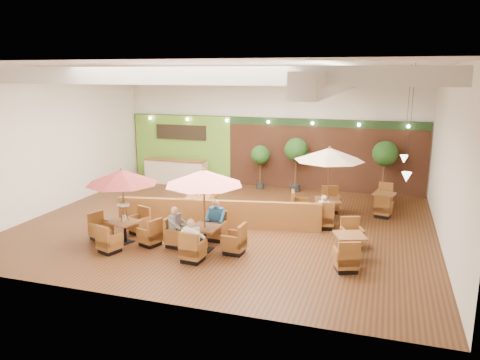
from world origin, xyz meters
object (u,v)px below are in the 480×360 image
at_px(table_5, 384,202).
at_px(topiary_0, 260,157).
at_px(service_counter, 176,172).
at_px(diner_4, 324,208).
at_px(table_0, 123,192).
at_px(table_4, 349,247).
at_px(diner_2, 176,223).
at_px(diner_3, 324,208).
at_px(table_1, 204,194).
at_px(topiary_2, 385,156).
at_px(booth_divider, 218,214).
at_px(diner_0, 192,236).
at_px(topiary_1, 296,152).
at_px(diner_1, 216,217).
at_px(table_2, 327,167).
at_px(table_3, 199,203).

height_order(table_5, topiary_0, topiary_0).
xyz_separation_m(service_counter, diner_4, (7.69, -4.58, 0.15)).
distance_m(table_0, topiary_0, 8.35).
distance_m(table_0, table_4, 7.00).
relative_size(table_5, diner_2, 3.00).
relative_size(diner_2, diner_4, 1.11).
relative_size(service_counter, diner_3, 4.18).
xyz_separation_m(table_4, diner_2, (-5.12, -0.64, 0.41)).
xyz_separation_m(table_1, diner_2, (-0.92, 0.00, -0.97)).
relative_size(service_counter, table_0, 1.21).
bearing_deg(diner_3, topiary_2, 53.45).
relative_size(booth_divider, diner_0, 8.60).
relative_size(booth_divider, topiary_2, 2.87).
height_order(topiary_1, diner_1, topiary_1).
relative_size(table_2, topiary_2, 1.12).
relative_size(table_1, topiary_0, 1.26).
bearing_deg(service_counter, diner_3, -30.75).
distance_m(table_4, diner_0, 4.50).
xyz_separation_m(topiary_1, diner_3, (1.90, -4.78, -1.08)).
xyz_separation_m(booth_divider, diner_3, (3.46, 1.04, 0.24)).
relative_size(table_5, topiary_1, 1.00).
relative_size(table_3, diner_0, 3.38).
height_order(table_4, diner_4, diner_4).
height_order(table_3, topiary_1, topiary_1).
xyz_separation_m(table_1, table_3, (-1.50, 3.17, -1.23)).
xyz_separation_m(table_5, diner_3, (-1.94, -2.83, 0.39)).
distance_m(service_counter, booth_divider, 7.02).
height_order(table_4, diner_3, diner_3).
bearing_deg(table_4, table_3, 135.85).
xyz_separation_m(table_0, topiary_0, (2.21, 8.05, -0.14)).
bearing_deg(diner_0, diner_1, 96.18).
height_order(table_4, diner_1, diner_1).
distance_m(table_2, table_5, 3.16).
height_order(table_5, diner_3, diner_3).
bearing_deg(topiary_0, topiary_1, 0.00).
distance_m(booth_divider, diner_1, 1.25).
bearing_deg(topiary_2, diner_3, -111.28).
xyz_separation_m(topiary_0, diner_0, (0.43, -8.82, -0.73)).
bearing_deg(service_counter, diner_4, -30.75).
bearing_deg(service_counter, table_0, -76.11).
relative_size(booth_divider, table_1, 2.78).
height_order(table_0, diner_3, table_0).
height_order(service_counter, table_5, service_counter).
distance_m(table_5, topiary_0, 5.93).
height_order(booth_divider, topiary_2, topiary_2).
relative_size(topiary_0, diner_3, 2.81).
bearing_deg(service_counter, table_2, -25.20).
relative_size(booth_divider, diner_1, 8.27).
distance_m(topiary_0, topiary_2, 5.41).
height_order(table_3, diner_3, table_3).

